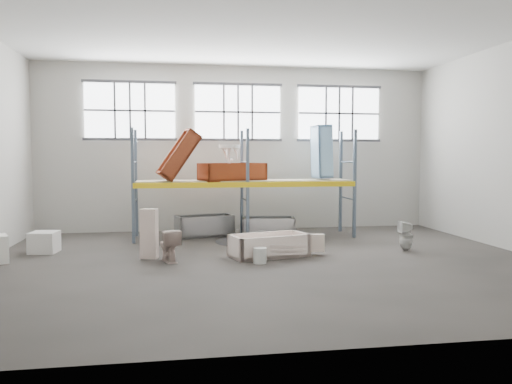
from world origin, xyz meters
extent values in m
cube|color=#46403C|center=(0.00, 0.00, -0.05)|extent=(12.00, 10.00, 0.10)
cube|color=silver|center=(0.00, 0.00, 5.05)|extent=(12.00, 10.00, 0.10)
cube|color=#ADAAA0|center=(0.00, 5.05, 2.50)|extent=(12.00, 0.10, 5.00)
cube|color=beige|center=(0.00, -5.05, 2.50)|extent=(12.00, 0.10, 5.00)
cube|color=white|center=(-3.20, 4.94, 3.60)|extent=(2.60, 0.04, 1.60)
cube|color=white|center=(0.00, 4.94, 3.60)|extent=(2.60, 0.04, 1.60)
cube|color=white|center=(3.20, 4.94, 3.60)|extent=(2.60, 0.04, 1.60)
cube|color=slate|center=(-3.00, 2.90, 1.50)|extent=(0.08, 0.08, 3.00)
cube|color=slate|center=(-3.00, 4.10, 1.50)|extent=(0.08, 0.08, 3.00)
cube|color=slate|center=(0.00, 2.90, 1.50)|extent=(0.08, 0.08, 3.00)
cube|color=slate|center=(0.00, 4.10, 1.50)|extent=(0.08, 0.08, 3.00)
cube|color=slate|center=(3.00, 2.90, 1.50)|extent=(0.08, 0.08, 3.00)
cube|color=slate|center=(3.00, 4.10, 1.50)|extent=(0.08, 0.08, 3.00)
cube|color=yellow|center=(0.00, 2.90, 1.50)|extent=(6.00, 0.10, 0.14)
cube|color=yellow|center=(0.00, 4.10, 1.50)|extent=(6.00, 0.10, 0.14)
cube|color=gray|center=(0.00, 3.50, 1.58)|extent=(5.90, 1.10, 0.03)
cylinder|color=black|center=(0.00, 2.70, 0.00)|extent=(1.80, 1.80, 0.00)
cube|color=beige|center=(1.22, 0.61, 0.28)|extent=(0.43, 0.23, 0.40)
imported|color=beige|center=(0.45, 0.45, 0.16)|extent=(0.49, 0.49, 0.16)
imported|color=beige|center=(-2.07, 0.41, 0.35)|extent=(0.57, 0.77, 0.70)
cube|color=beige|center=(-2.50, 0.81, 0.55)|extent=(0.41, 0.32, 1.10)
imported|color=silver|center=(3.52, 0.77, 0.36)|extent=(0.34, 0.33, 0.72)
imported|color=white|center=(-0.45, 3.26, 2.09)|extent=(0.73, 0.67, 0.53)
cylinder|color=silver|center=(-0.17, -0.08, 0.16)|extent=(0.29, 0.29, 0.33)
cube|color=silver|center=(-4.97, 1.90, 0.25)|extent=(0.66, 0.66, 0.49)
camera|label=1|loc=(-1.96, -10.58, 2.26)|focal=35.79mm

